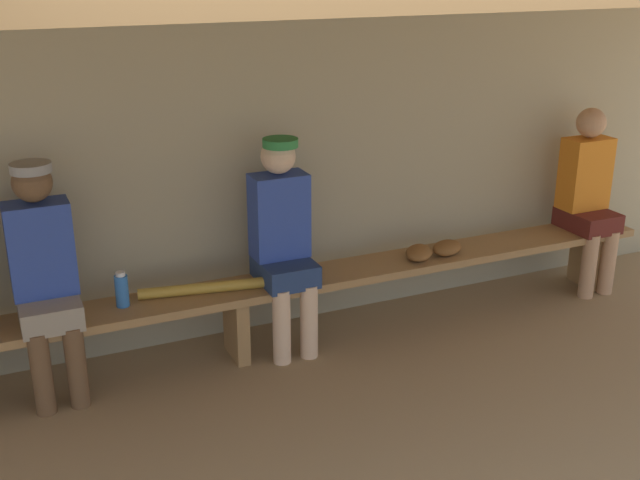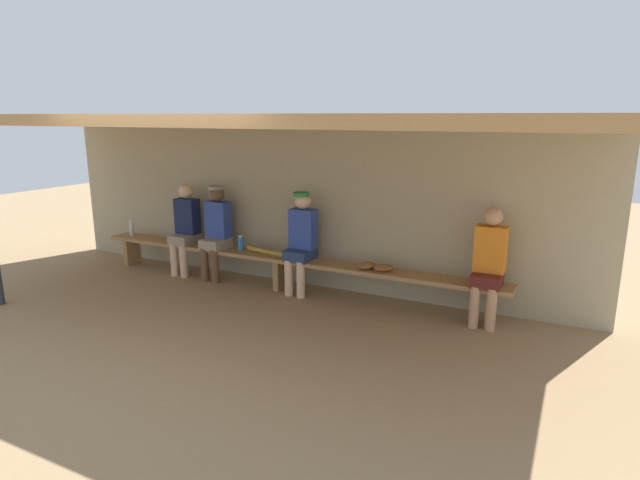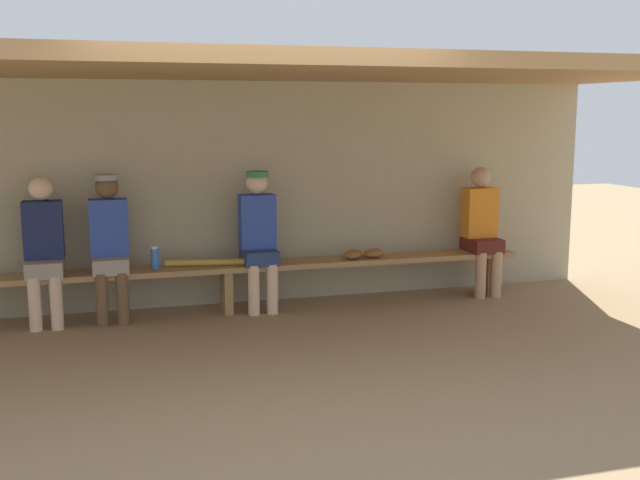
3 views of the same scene
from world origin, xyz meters
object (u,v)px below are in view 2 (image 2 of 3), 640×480
at_px(player_in_white, 489,262).
at_px(baseball_bat, 270,252).
at_px(player_shirtless_tan, 216,228).
at_px(water_bottle_blue, 132,228).
at_px(bench, 281,261).
at_px(water_bottle_green, 241,243).
at_px(baseball_glove_worn, 383,268).
at_px(player_with_sunglasses, 301,238).
at_px(baseball_glove_dark_brown, 367,266).
at_px(player_near_post, 185,225).

xyz_separation_m(player_in_white, baseball_bat, (-2.86, -0.00, -0.24)).
bearing_deg(player_shirtless_tan, water_bottle_blue, 179.47).
height_order(bench, water_bottle_blue, water_bottle_blue).
bearing_deg(water_bottle_green, player_shirtless_tan, -177.26).
distance_m(player_in_white, baseball_glove_worn, 1.24).
bearing_deg(player_with_sunglasses, player_in_white, -0.01).
bearing_deg(baseball_glove_dark_brown, baseball_bat, 127.80).
distance_m(player_shirtless_tan, player_near_post, 0.57).
bearing_deg(baseball_glove_worn, player_in_white, 153.91).
xyz_separation_m(player_in_white, baseball_glove_dark_brown, (-1.43, -0.04, -0.22)).
bearing_deg(bench, player_shirtless_tan, 179.81).
distance_m(player_with_sunglasses, baseball_glove_worn, 1.19).
xyz_separation_m(player_in_white, baseball_glove_worn, (-1.21, -0.04, -0.22)).
height_order(player_in_white, baseball_glove_worn, player_in_white).
xyz_separation_m(bench, baseball_bat, (-0.16, -0.00, 0.11)).
bearing_deg(player_in_white, bench, -179.93).
distance_m(baseball_glove_dark_brown, baseball_glove_worn, 0.22).
bearing_deg(player_with_sunglasses, baseball_bat, -179.58).
relative_size(water_bottle_blue, baseball_glove_worn, 1.01).
bearing_deg(water_bottle_blue, bench, -0.40).
height_order(bench, player_shirtless_tan, player_shirtless_tan).
bearing_deg(water_bottle_blue, player_shirtless_tan, -0.53).
relative_size(player_in_white, baseball_glove_dark_brown, 5.56).
distance_m(player_with_sunglasses, baseball_glove_dark_brown, 0.97).
bearing_deg(bench, player_near_post, 179.89).
bearing_deg(player_near_post, baseball_glove_dark_brown, -0.82).
relative_size(player_in_white, baseball_bat, 1.63).
xyz_separation_m(player_with_sunglasses, water_bottle_blue, (-3.06, 0.02, -0.17)).
height_order(player_with_sunglasses, baseball_bat, player_with_sunglasses).
bearing_deg(player_shirtless_tan, baseball_glove_dark_brown, -1.03).
relative_size(player_near_post, player_in_white, 1.00).
xyz_separation_m(player_with_sunglasses, baseball_glove_worn, (1.16, -0.04, -0.24)).
bearing_deg(player_near_post, player_in_white, 0.00).
bearing_deg(player_with_sunglasses, player_shirtless_tan, 180.00).
distance_m(player_with_sunglasses, water_bottle_green, 1.00).
bearing_deg(player_in_white, baseball_bat, -179.94).
xyz_separation_m(baseball_glove_dark_brown, baseball_bat, (-1.42, 0.04, -0.01)).
height_order(baseball_glove_worn, baseball_bat, baseball_glove_worn).
relative_size(bench, player_near_post, 4.49).
height_order(water_bottle_green, baseball_bat, water_bottle_green).
bearing_deg(baseball_bat, player_near_post, -170.15).
relative_size(player_with_sunglasses, player_near_post, 1.01).
bearing_deg(player_near_post, water_bottle_blue, 179.17).
xyz_separation_m(player_near_post, water_bottle_blue, (-1.11, 0.02, -0.15)).
bearing_deg(water_bottle_green, baseball_glove_worn, -1.54).
xyz_separation_m(water_bottle_green, baseball_glove_worn, (2.14, -0.06, -0.05)).
bearing_deg(baseball_glove_dark_brown, water_bottle_blue, 128.52).
xyz_separation_m(bench, player_with_sunglasses, (0.32, 0.00, 0.36)).
bearing_deg(player_in_white, water_bottle_green, 179.66).
xyz_separation_m(player_near_post, baseball_glove_dark_brown, (2.89, -0.04, -0.22)).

